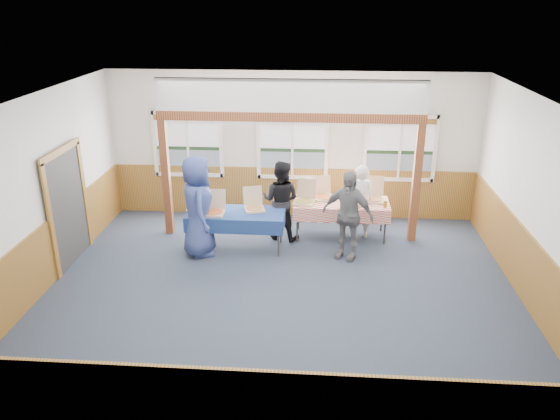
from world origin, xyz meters
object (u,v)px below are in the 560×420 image
object	(u,v)px
table_left	(236,215)
table_right	(341,204)
man_blue	(198,206)
woman_white	(360,202)
woman_black	(281,200)
person_grey	(348,215)

from	to	relation	value
table_left	table_right	xyz separation A→B (m)	(2.04, 0.70, 0.00)
man_blue	woman_white	bearing A→B (deg)	-88.85
table_left	woman_black	size ratio (longest dim) A/B	1.24
woman_white	table_right	bearing A→B (deg)	0.55
table_left	man_blue	world-z (taller)	man_blue
table_left	person_grey	distance (m)	2.15
woman_white	person_grey	xyz separation A→B (m)	(-0.29, -0.95, 0.09)
table_right	person_grey	xyz separation A→B (m)	(0.08, -0.94, 0.16)
table_left	woman_black	xyz separation A→B (m)	(0.83, 0.56, 0.12)
table_left	person_grey	size ratio (longest dim) A/B	1.18
person_grey	table_right	bearing A→B (deg)	120.58
table_right	woman_black	size ratio (longest dim) A/B	1.28
table_right	man_blue	size ratio (longest dim) A/B	1.08
man_blue	table_right	bearing A→B (deg)	-86.75
woman_black	person_grey	bearing A→B (deg)	163.09
table_left	man_blue	size ratio (longest dim) A/B	1.04
woman_white	woman_black	world-z (taller)	woman_black
table_right	person_grey	distance (m)	0.96
woman_white	man_blue	xyz separation A→B (m)	(-3.08, -1.01, 0.20)
table_right	woman_black	world-z (taller)	woman_black
table_right	woman_white	size ratio (longest dim) A/B	1.36
table_right	woman_white	world-z (taller)	woman_white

